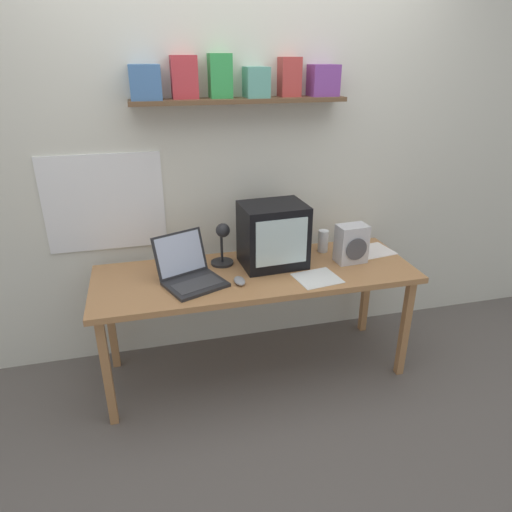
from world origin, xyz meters
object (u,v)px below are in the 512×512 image
object	(u,v)px
crt_monitor	(273,235)
laptop	(189,271)
space_heater	(352,244)
corner_desk	(256,280)
desk_lamp	(223,242)
open_notebook	(371,251)
juice_glass	(323,242)
printed_handout	(317,278)
computer_mouse	(240,281)

from	to	relation	value
crt_monitor	laptop	distance (m)	0.54
crt_monitor	space_heater	world-z (taller)	crt_monitor
laptop	corner_desk	bearing A→B (deg)	-18.38
desk_lamp	open_notebook	xyz separation A→B (m)	(0.97, -0.02, -0.16)
juice_glass	printed_handout	world-z (taller)	juice_glass
laptop	space_heater	size ratio (longest dim) A/B	1.79
space_heater	juice_glass	bearing A→B (deg)	114.63
juice_glass	open_notebook	world-z (taller)	juice_glass
juice_glass	space_heater	size ratio (longest dim) A/B	0.61
corner_desk	desk_lamp	xyz separation A→B (m)	(-0.17, 0.13, 0.22)
space_heater	computer_mouse	distance (m)	0.74
laptop	juice_glass	world-z (taller)	laptop
laptop	open_notebook	world-z (taller)	laptop
crt_monitor	laptop	world-z (taller)	crt_monitor
computer_mouse	laptop	bearing A→B (deg)	160.25
computer_mouse	space_heater	bearing A→B (deg)	9.43
juice_glass	computer_mouse	size ratio (longest dim) A/B	1.31
open_notebook	space_heater	bearing A→B (deg)	-150.45
juice_glass	computer_mouse	bearing A→B (deg)	-153.21
corner_desk	open_notebook	xyz separation A→B (m)	(0.80, 0.11, 0.06)
desk_lamp	computer_mouse	world-z (taller)	desk_lamp
desk_lamp	printed_handout	xyz separation A→B (m)	(0.49, -0.30, -0.16)
corner_desk	computer_mouse	distance (m)	0.19
laptop	desk_lamp	distance (m)	0.29
laptop	juice_glass	size ratio (longest dim) A/B	2.95
crt_monitor	printed_handout	xyz separation A→B (m)	(0.19, -0.25, -0.19)
space_heater	desk_lamp	bearing A→B (deg)	166.32
crt_monitor	space_heater	bearing A→B (deg)	-13.41
laptop	computer_mouse	distance (m)	0.29
corner_desk	open_notebook	bearing A→B (deg)	7.86
computer_mouse	open_notebook	world-z (taller)	computer_mouse
juice_glass	laptop	bearing A→B (deg)	-166.30
desk_lamp	printed_handout	world-z (taller)	desk_lamp
corner_desk	crt_monitor	xyz separation A→B (m)	(0.12, 0.08, 0.25)
laptop	juice_glass	bearing A→B (deg)	-8.79
desk_lamp	juice_glass	bearing A→B (deg)	3.15
corner_desk	printed_handout	size ratio (longest dim) A/B	6.99
laptop	open_notebook	xyz separation A→B (m)	(1.20, 0.14, -0.06)
desk_lamp	open_notebook	size ratio (longest dim) A/B	0.96
juice_glass	corner_desk	bearing A→B (deg)	-159.13
corner_desk	juice_glass	world-z (taller)	juice_glass
computer_mouse	desk_lamp	bearing A→B (deg)	100.40
desk_lamp	open_notebook	bearing A→B (deg)	-3.08
laptop	printed_handout	xyz separation A→B (m)	(0.71, -0.15, -0.06)
computer_mouse	corner_desk	bearing A→B (deg)	44.66
laptop	printed_handout	size ratio (longest dim) A/B	1.56
juice_glass	open_notebook	size ratio (longest dim) A/B	0.49
printed_handout	laptop	bearing A→B (deg)	168.44
open_notebook	printed_handout	size ratio (longest dim) A/B	1.07
juice_glass	open_notebook	bearing A→B (deg)	-14.12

